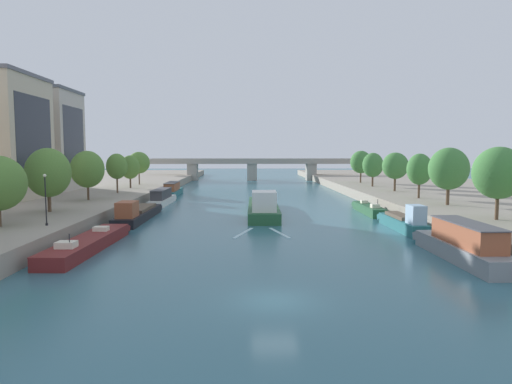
{
  "coord_description": "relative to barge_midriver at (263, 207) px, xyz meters",
  "views": [
    {
      "loc": [
        -1.52,
        -23.82,
        8.09
      ],
      "look_at": [
        0.0,
        49.58,
        1.57
      ],
      "focal_mm": 31.53,
      "sensor_mm": 36.0,
      "label": 1
    }
  ],
  "objects": [
    {
      "name": "moored_boat_right_end",
      "position": [
        14.08,
        1.49,
        -0.46
      ],
      "size": [
        1.83,
        11.3,
        2.2
      ],
      "color": "#235633",
      "rests_on": "ground"
    },
    {
      "name": "tree_left_end_of_row",
      "position": [
        -23.66,
        3.55,
        4.74
      ],
      "size": [
        4.46,
        4.46,
        6.66
      ],
      "color": "brown",
      "rests_on": "quay_left"
    },
    {
      "name": "tree_left_second",
      "position": [
        -23.58,
        -8.65,
        4.83
      ],
      "size": [
        4.73,
        4.73,
        6.92
      ],
      "color": "brown",
      "rests_on": "quay_left"
    },
    {
      "name": "moored_boat_left_upstream",
      "position": [
        -15.92,
        25.84,
        0.02
      ],
      "size": [
        2.53,
        13.07,
        2.57
      ],
      "color": "#23666B",
      "rests_on": "ground"
    },
    {
      "name": "tree_left_midway",
      "position": [
        -23.25,
        24.19,
        4.33
      ],
      "size": [
        3.51,
        3.51,
        5.89
      ],
      "color": "brown",
      "rests_on": "quay_left"
    },
    {
      "name": "bridge_far",
      "position": [
        -0.6,
        72.15,
        2.92
      ],
      "size": [
        58.23,
        4.4,
        6.26
      ],
      "color": "#9E998E",
      "rests_on": "ground"
    },
    {
      "name": "quay_right",
      "position": [
        34.52,
        21.24,
        -0.24
      ],
      "size": [
        36.0,
        170.0,
        1.62
      ],
      "primitive_type": "cube",
      "color": "gray",
      "rests_on": "ground"
    },
    {
      "name": "tree_right_far",
      "position": [
        22.59,
        -3.2,
        5.02
      ],
      "size": [
        4.79,
        4.79,
        7.03
      ],
      "color": "brown",
      "rests_on": "quay_right"
    },
    {
      "name": "tree_left_by_lamp",
      "position": [
        -23.71,
        32.86,
        4.94
      ],
      "size": [
        4.31,
        4.31,
        6.55
      ],
      "color": "brown",
      "rests_on": "quay_left"
    },
    {
      "name": "wake_behind_barge",
      "position": [
        -0.65,
        -13.09,
        -1.03
      ],
      "size": [
        5.6,
        5.93,
        0.03
      ],
      "color": "#A5D1DB",
      "rests_on": "ground"
    },
    {
      "name": "moored_boat_left_second",
      "position": [
        -15.16,
        -4.2,
        -0.23
      ],
      "size": [
        2.7,
        15.75,
        2.71
      ],
      "color": "black",
      "rests_on": "ground"
    },
    {
      "name": "tree_left_distant",
      "position": [
        -22.69,
        13.96,
        4.8
      ],
      "size": [
        3.29,
        3.29,
        6.25
      ],
      "color": "brown",
      "rests_on": "quay_left"
    },
    {
      "name": "barge_midriver",
      "position": [
        0.0,
        0.0,
        0.0
      ],
      "size": [
        4.12,
        20.38,
        3.55
      ],
      "color": "#235633",
      "rests_on": "ground"
    },
    {
      "name": "tree_right_past_mid",
      "position": [
        22.09,
        37.18,
        4.96
      ],
      "size": [
        4.45,
        4.45,
        6.77
      ],
      "color": "brown",
      "rests_on": "quay_right"
    },
    {
      "name": "tree_right_end_of_row",
      "position": [
        22.53,
        16.43,
        4.79
      ],
      "size": [
        4.26,
        4.26,
        6.42
      ],
      "color": "brown",
      "rests_on": "quay_right"
    },
    {
      "name": "building_left_middle",
      "position": [
        -36.66,
        19.85,
        9.12
      ],
      "size": [
        10.66,
        11.32,
        17.06
      ],
      "color": "#BCB2A8",
      "rests_on": "quay_left"
    },
    {
      "name": "tree_right_nearest",
      "position": [
        22.18,
        5.03,
        4.65
      ],
      "size": [
        3.51,
        3.51,
        6.28
      ],
      "color": "brown",
      "rests_on": "quay_right"
    },
    {
      "name": "quay_left",
      "position": [
        -35.71,
        21.24,
        -0.24
      ],
      "size": [
        36.0,
        170.0,
        1.62
      ],
      "primitive_type": "cube",
      "color": "gray",
      "rests_on": "ground"
    },
    {
      "name": "moored_boat_left_downstream",
      "position": [
        -15.29,
        -20.47,
        -0.49
      ],
      "size": [
        3.03,
        15.34,
        2.15
      ],
      "color": "maroon",
      "rests_on": "ground"
    },
    {
      "name": "moored_boat_right_near",
      "position": [
        14.11,
        -11.99,
        -0.13
      ],
      "size": [
        2.08,
        10.96,
        3.02
      ],
      "color": "#23666B",
      "rests_on": "ground"
    },
    {
      "name": "ground_plane",
      "position": [
        -0.6,
        -33.76,
        -1.05
      ],
      "size": [
        400.0,
        400.0,
        0.0
      ],
      "primitive_type": "plane",
      "color": "#336675"
    },
    {
      "name": "tree_right_distant",
      "position": [
        21.87,
        -15.36,
        5.07
      ],
      "size": [
        4.74,
        4.74,
        6.99
      ],
      "color": "brown",
      "rests_on": "quay_right"
    },
    {
      "name": "moored_boat_right_downstream",
      "position": [
        14.03,
        -24.88,
        0.19
      ],
      "size": [
        2.7,
        12.69,
        2.97
      ],
      "color": "gray",
      "rests_on": "ground"
    },
    {
      "name": "lamppost_left_bank",
      "position": [
        -19.84,
        -17.9,
        3.08
      ],
      "size": [
        0.28,
        0.28,
        4.56
      ],
      "color": "black",
      "rests_on": "quay_left"
    },
    {
      "name": "moored_boat_left_near",
      "position": [
        -15.24,
        11.88,
        -0.02
      ],
      "size": [
        2.38,
        12.84,
        2.46
      ],
      "color": "silver",
      "rests_on": "ground"
    },
    {
      "name": "tree_right_third",
      "position": [
        21.75,
        26.9,
        4.62
      ],
      "size": [
        3.88,
        3.88,
        6.35
      ],
      "color": "brown",
      "rests_on": "quay_right"
    }
  ]
}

